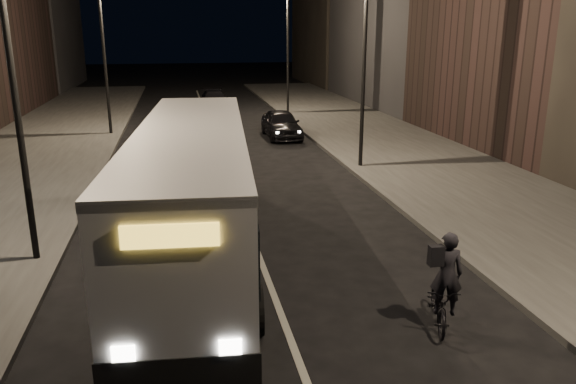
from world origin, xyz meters
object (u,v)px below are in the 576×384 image
streetlight_right_mid (359,38)px  car_mid (162,124)px  cyclist_on_bicycle (441,295)px  car_near (281,124)px  streetlight_left_near (21,46)px  city_bus (193,186)px  streetlight_right_far (284,34)px  car_far (215,100)px  streetlight_left_far (108,36)px

streetlight_right_mid → car_mid: streetlight_right_mid is taller
cyclist_on_bicycle → car_near: 20.53m
streetlight_left_near → city_bus: 5.14m
streetlight_right_mid → streetlight_right_far: (0.00, 16.00, 0.00)m
car_far → city_bus: bearing=-96.5°
streetlight_right_mid → car_near: 9.12m
car_mid → streetlight_left_far: bearing=-15.7°
car_mid → car_far: size_ratio=0.78×
streetlight_left_near → streetlight_right_far: bearing=66.0°
cyclist_on_bicycle → car_near: (0.57, 20.53, 0.07)m
streetlight_right_far → car_mid: (-8.13, -6.37, -4.75)m
car_near → car_mid: size_ratio=1.19×
car_near → streetlight_right_far: bearing=77.6°
city_bus → cyclist_on_bicycle: (4.64, -4.87, -1.15)m
streetlight_right_mid → car_mid: (-8.13, 9.63, -4.75)m
streetlight_right_far → car_far: streetlight_right_far is taller
streetlight_right_far → city_bus: streetlight_right_far is taller
streetlight_right_mid → streetlight_left_far: same height
streetlight_left_near → cyclist_on_bicycle: (8.37, -4.86, -4.68)m
streetlight_left_far → car_far: 12.23m
streetlight_left_far → car_far: streetlight_left_far is taller
streetlight_left_near → city_bus: bearing=0.2°
city_bus → car_near: (5.20, 15.66, -1.08)m
car_near → streetlight_right_mid: bearing=-77.9°
car_mid → streetlight_right_mid: bearing=122.8°
streetlight_right_far → streetlight_left_far: same height
streetlight_right_far → streetlight_left_near: same height
streetlight_right_far → cyclist_on_bicycle: streetlight_right_far is taller
streetlight_left_far → cyclist_on_bicycle: streetlight_left_far is taller
streetlight_right_mid → car_mid: size_ratio=2.20×
car_near → car_far: 12.15m
streetlight_right_far → streetlight_left_near: bearing=-114.0°
streetlight_right_mid → car_far: bearing=103.1°
streetlight_left_near → car_mid: 18.43m
car_near → car_mid: (-6.40, 1.96, -0.14)m
cyclist_on_bicycle → car_mid: bearing=122.6°
streetlight_left_far → city_bus: streetlight_left_far is taller
streetlight_left_far → car_far: bearing=57.1°
streetlight_left_near → car_near: 18.62m
streetlight_left_far → city_bus: size_ratio=0.64×
streetlight_left_far → car_far: size_ratio=1.72×
streetlight_right_far → cyclist_on_bicycle: size_ratio=3.97×
streetlight_right_mid → streetlight_right_far: bearing=90.0°
car_mid → streetlight_left_near: bearing=74.5°
streetlight_left_far → car_mid: 5.40m
streetlight_right_far → car_mid: bearing=-141.9°
city_bus → streetlight_left_far: bearing=106.3°
car_far → streetlight_right_far: bearing=-39.1°
streetlight_right_far → car_near: 9.68m
streetlight_right_mid → car_far: 20.55m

